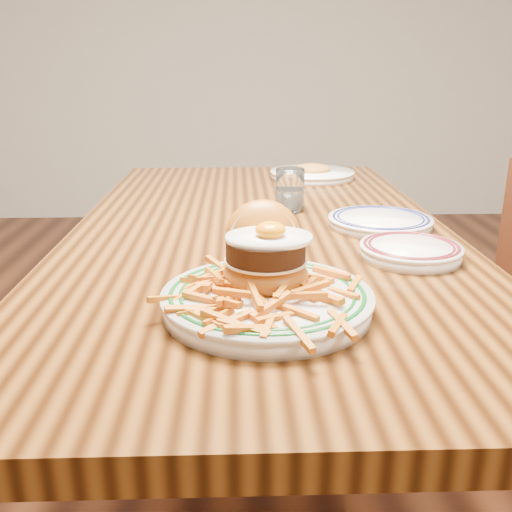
{
  "coord_description": "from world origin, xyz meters",
  "views": [
    {
      "loc": [
        -0.05,
        -1.25,
        1.1
      ],
      "look_at": [
        -0.03,
        -0.43,
        0.83
      ],
      "focal_mm": 40.0,
      "sensor_mm": 36.0,
      "label": 1
    }
  ],
  "objects": [
    {
      "name": "floor",
      "position": [
        0.0,
        0.0,
        0.0
      ],
      "size": [
        6.0,
        6.0,
        0.0
      ],
      "primitive_type": "plane",
      "color": "black",
      "rests_on": "ground"
    },
    {
      "name": "table",
      "position": [
        0.0,
        0.0,
        0.66
      ],
      "size": [
        0.85,
        1.6,
        0.75
      ],
      "color": "black",
      "rests_on": "floor"
    },
    {
      "name": "main_plate",
      "position": [
        -0.01,
        -0.45,
        0.79
      ],
      "size": [
        0.32,
        0.32,
        0.15
      ],
      "rotation": [
        0.0,
        0.0,
        0.01
      ],
      "color": "white",
      "rests_on": "table"
    },
    {
      "name": "side_plate",
      "position": [
        0.28,
        -0.23,
        0.77
      ],
      "size": [
        0.19,
        0.19,
        0.03
      ],
      "rotation": [
        0.0,
        0.0,
        -0.05
      ],
      "color": "white",
      "rests_on": "table"
    },
    {
      "name": "rear_plate",
      "position": [
        0.27,
        -0.01,
        0.76
      ],
      "size": [
        0.23,
        0.23,
        0.03
      ],
      "rotation": [
        0.0,
        0.0,
        -0.19
      ],
      "color": "white",
      "rests_on": "table"
    },
    {
      "name": "water_glass",
      "position": [
        0.08,
        0.15,
        0.8
      ],
      "size": [
        0.07,
        0.07,
        0.11
      ],
      "color": "white",
      "rests_on": "table"
    },
    {
      "name": "far_plate",
      "position": [
        0.19,
        0.58,
        0.77
      ],
      "size": [
        0.27,
        0.27,
        0.05
      ],
      "rotation": [
        0.0,
        0.0,
        -0.26
      ],
      "color": "white",
      "rests_on": "table"
    }
  ]
}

